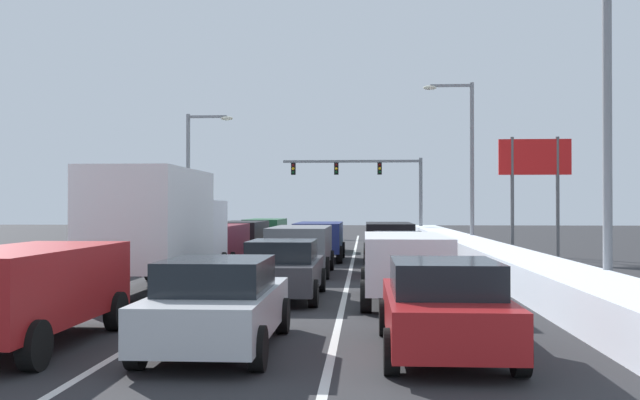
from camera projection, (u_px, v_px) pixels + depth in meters
The scene contains 25 objects.
ground_plane at pixel (301, 274), 25.19m from camera, with size 135.48×135.48×0.00m, color #28282B.
lane_stripe_between_right_lane_and_center_lane at pixel (352, 263), 30.28m from camera, with size 0.14×57.32×0.01m, color silver.
lane_stripe_between_center_lane_and_left_lane at pixel (272, 262), 30.50m from camera, with size 0.14×57.32×0.01m, color silver.
snow_bank_right_shoulder at pixel (479, 253), 29.96m from camera, with size 1.89×57.32×0.88m, color silver.
snow_bank_left_shoulder at pixel (150, 252), 30.83m from camera, with size 2.13×57.32×0.88m, color silver.
sedan_red_right_lane_nearest at pixel (444, 306), 11.51m from camera, with size 2.00×4.50×1.51m.
suv_white_right_lane_second at pixel (405, 262), 17.61m from camera, with size 2.16×4.90×1.67m.
sedan_maroon_right_lane_third at pixel (399, 254), 24.55m from camera, with size 2.00×4.50×1.51m.
suv_black_right_lane_fourth at pixel (389, 238), 30.91m from camera, with size 2.16×4.90×1.67m.
sedan_green_right_lane_fifth at pixel (390, 237), 37.46m from camera, with size 2.00×4.50×1.51m.
sedan_silver_center_lane_nearest at pixel (218, 303), 11.85m from camera, with size 2.00×4.50×1.51m.
sedan_charcoal_center_lane_second at pixel (283, 269), 18.39m from camera, with size 2.00×4.50×1.51m.
suv_gray_center_lane_third at pixel (301, 245), 25.10m from camera, with size 2.16×4.90×1.67m.
suv_navy_center_lane_fourth at pixel (319, 237), 31.62m from camera, with size 2.16×4.90×1.67m.
sedan_tan_center_lane_fifth at pixel (322, 237), 37.87m from camera, with size 2.00×4.50×1.51m.
suv_red_left_lane_nearest at pixel (25, 287), 12.04m from camera, with size 2.16×4.90×1.67m.
box_truck_left_lane_second at pixel (160, 223), 19.93m from camera, with size 2.53×7.20×3.36m.
suv_maroon_left_lane_third at pixel (215, 242), 27.60m from camera, with size 2.16×4.90×1.67m.
suv_black_left_lane_fourth at pixel (242, 235), 34.02m from camera, with size 2.16×4.90×1.67m.
suv_green_left_lane_fifth at pixel (265, 230), 40.86m from camera, with size 2.16×4.90×1.67m.
traffic_light_gantry at pixel (372, 177), 56.25m from camera, with size 10.94×0.47×6.20m.
street_lamp_right_near at pixel (591, 103), 16.96m from camera, with size 2.66×0.36×8.06m.
street_lamp_right_mid at pixel (466, 151), 37.77m from camera, with size 2.66×0.36×8.92m.
street_lamp_left_mid at pixel (195, 167), 40.38m from camera, with size 2.66×0.36×7.60m.
roadside_sign_right at pixel (535, 170), 32.08m from camera, with size 3.20×0.16×5.50m.
Camera 1 is at (2.23, -4.28, 2.36)m, focal length 40.29 mm.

